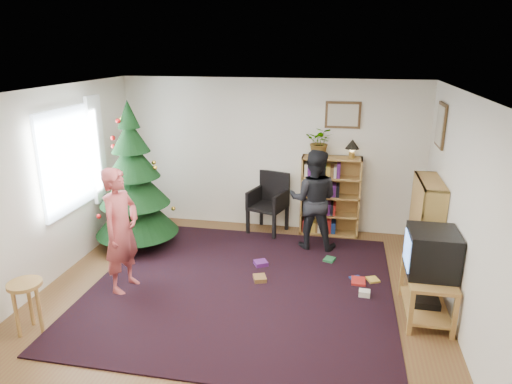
% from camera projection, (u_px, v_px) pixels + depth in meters
% --- Properties ---
extents(floor, '(5.00, 5.00, 0.00)m').
position_uv_depth(floor, '(236.00, 300.00, 5.62)').
color(floor, brown).
rests_on(floor, ground).
extents(ceiling, '(5.00, 5.00, 0.00)m').
position_uv_depth(ceiling, '(233.00, 93.00, 4.85)').
color(ceiling, white).
rests_on(ceiling, wall_back).
extents(wall_back, '(5.00, 0.02, 2.50)m').
position_uv_depth(wall_back, '(270.00, 155.00, 7.57)').
color(wall_back, silver).
rests_on(wall_back, floor).
extents(wall_front, '(5.00, 0.02, 2.50)m').
position_uv_depth(wall_front, '(143.00, 332.00, 2.90)').
color(wall_front, silver).
rests_on(wall_front, floor).
extents(wall_left, '(0.02, 5.00, 2.50)m').
position_uv_depth(wall_left, '(40.00, 191.00, 5.69)').
color(wall_left, silver).
rests_on(wall_left, floor).
extents(wall_right, '(0.02, 5.00, 2.50)m').
position_uv_depth(wall_right, '(467.00, 219.00, 4.78)').
color(wall_right, silver).
rests_on(wall_right, floor).
extents(rug, '(3.80, 3.60, 0.02)m').
position_uv_depth(rug, '(242.00, 287.00, 5.89)').
color(rug, black).
rests_on(rug, floor).
extents(window_pane, '(0.04, 1.20, 1.40)m').
position_uv_depth(window_pane, '(68.00, 161.00, 6.17)').
color(window_pane, silver).
rests_on(window_pane, wall_left).
extents(curtain, '(0.06, 0.35, 1.60)m').
position_uv_depth(curtain, '(97.00, 150.00, 6.81)').
color(curtain, white).
rests_on(curtain, wall_left).
extents(picture_back, '(0.55, 0.03, 0.42)m').
position_uv_depth(picture_back, '(343.00, 115.00, 7.12)').
color(picture_back, '#4C3319').
rests_on(picture_back, wall_back).
extents(picture_right, '(0.03, 0.50, 0.60)m').
position_uv_depth(picture_right, '(441.00, 125.00, 6.20)').
color(picture_right, '#4C3319').
rests_on(picture_right, wall_right).
extents(christmas_tree, '(1.24, 1.24, 2.26)m').
position_uv_depth(christmas_tree, '(134.00, 189.00, 6.83)').
color(christmas_tree, '#3F2816').
rests_on(christmas_tree, rug).
extents(bookshelf_back, '(0.95, 0.30, 1.30)m').
position_uv_depth(bookshelf_back, '(330.00, 195.00, 7.41)').
color(bookshelf_back, olive).
rests_on(bookshelf_back, floor).
extents(bookshelf_right, '(0.30, 0.95, 1.30)m').
position_uv_depth(bookshelf_right, '(425.00, 225.00, 6.17)').
color(bookshelf_right, olive).
rests_on(bookshelf_right, floor).
extents(tv_stand, '(0.50, 0.91, 0.55)m').
position_uv_depth(tv_stand, '(427.00, 290.00, 5.20)').
color(tv_stand, olive).
rests_on(tv_stand, floor).
extents(crt_tv, '(0.53, 0.58, 0.50)m').
position_uv_depth(crt_tv, '(432.00, 252.00, 5.06)').
color(crt_tv, black).
rests_on(crt_tv, tv_stand).
extents(armchair, '(0.68, 0.69, 0.99)m').
position_uv_depth(armchair, '(269.00, 200.00, 7.60)').
color(armchair, black).
rests_on(armchair, rug).
extents(stool, '(0.36, 0.36, 0.60)m').
position_uv_depth(stool, '(26.00, 294.00, 4.86)').
color(stool, olive).
rests_on(stool, floor).
extents(person_standing, '(0.49, 0.65, 1.61)m').
position_uv_depth(person_standing, '(121.00, 231.00, 5.64)').
color(person_standing, '#AE4645').
rests_on(person_standing, rug).
extents(person_by_chair, '(0.77, 0.62, 1.54)m').
position_uv_depth(person_by_chair, '(313.00, 200.00, 6.86)').
color(person_by_chair, black).
rests_on(person_by_chair, rug).
extents(potted_plant, '(0.47, 0.42, 0.48)m').
position_uv_depth(potted_plant, '(320.00, 142.00, 7.18)').
color(potted_plant, gray).
rests_on(potted_plant, bookshelf_back).
extents(table_lamp, '(0.22, 0.22, 0.30)m').
position_uv_depth(table_lamp, '(352.00, 145.00, 7.10)').
color(table_lamp, '#A57F33').
rests_on(table_lamp, bookshelf_back).
extents(floor_clutter, '(1.74, 1.11, 0.08)m').
position_uv_depth(floor_clutter, '(328.00, 276.00, 6.12)').
color(floor_clutter, '#A51E19').
rests_on(floor_clutter, rug).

